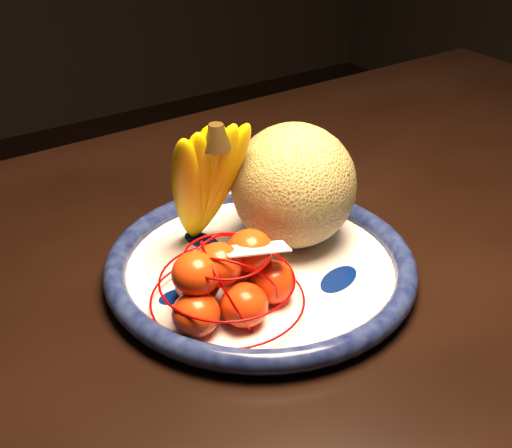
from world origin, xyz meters
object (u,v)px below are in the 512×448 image
cantaloupe (294,185)px  mandarin_bag (227,281)px  fruit_bowl (260,266)px  dining_table (328,279)px  banana_bunch (203,179)px

cantaloupe → mandarin_bag: (-0.14, -0.08, -0.04)m
fruit_bowl → mandarin_bag: mandarin_bag is taller
dining_table → banana_bunch: 0.26m
cantaloupe → fruit_bowl: bearing=-155.9°
fruit_bowl → banana_bunch: (-0.03, 0.07, 0.10)m
dining_table → mandarin_bag: 0.27m
cantaloupe → mandarin_bag: size_ratio=0.83×
banana_bunch → mandarin_bag: (-0.04, -0.12, -0.06)m
dining_table → mandarin_bag: bearing=-159.2°
dining_table → cantaloupe: size_ratio=10.05×
dining_table → cantaloupe: (-0.07, -0.01, 0.18)m
banana_bunch → dining_table: bearing=-9.2°
fruit_bowl → mandarin_bag: bearing=-147.4°
cantaloupe → mandarin_bag: cantaloupe is taller
dining_table → fruit_bowl: 0.18m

